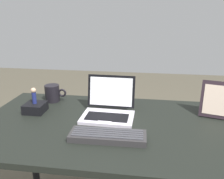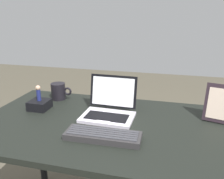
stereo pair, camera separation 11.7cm
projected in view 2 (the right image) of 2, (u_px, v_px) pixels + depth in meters
name	position (u px, v px, depth m)	size (l,w,h in m)	color
desk	(117.00, 139.00, 1.19)	(1.41, 0.75, 0.73)	black
laptop_front	(109.00, 109.00, 1.24)	(0.27, 0.23, 0.20)	silver
external_keyboard	(103.00, 135.00, 1.03)	(0.33, 0.12, 0.03)	#2E2C2D
photo_frame	(221.00, 104.00, 1.17)	(0.16, 0.10, 0.19)	black
figurine_stand	(40.00, 105.00, 1.34)	(0.11, 0.11, 0.05)	black
figurine	(38.00, 92.00, 1.32)	(0.03, 0.03, 0.09)	navy
coffee_mug	(59.00, 91.00, 1.49)	(0.13, 0.09, 0.10)	black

